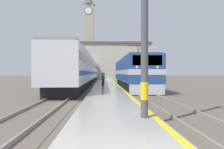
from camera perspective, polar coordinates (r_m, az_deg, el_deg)
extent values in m
plane|color=#60564C|center=(33.25, -1.58, -2.63)|extent=(200.00, 200.00, 0.00)
cube|color=#ADA89E|center=(28.25, -1.46, -2.88)|extent=(3.00, 140.00, 0.31)
cube|color=yellow|center=(28.29, 1.28, -2.56)|extent=(0.20, 140.00, 0.00)
cube|color=#60564C|center=(28.46, 4.61, -3.14)|extent=(2.84, 140.00, 0.02)
cube|color=gray|center=(28.38, 3.17, -2.99)|extent=(0.07, 140.00, 0.14)
cube|color=gray|center=(28.55, 6.04, -2.97)|extent=(0.07, 140.00, 0.14)
cube|color=#60564C|center=(28.41, -8.33, -3.15)|extent=(2.84, 140.00, 0.02)
cube|color=gray|center=(28.49, -9.77, -2.98)|extent=(0.07, 140.00, 0.14)
cube|color=gray|center=(28.34, -6.89, -3.00)|extent=(0.07, 140.00, 0.14)
cube|color=black|center=(25.95, 5.27, -2.53)|extent=(2.46, 16.52, 0.90)
cube|color=#23478C|center=(25.92, 5.27, 1.15)|extent=(2.90, 17.96, 2.43)
cube|color=silver|center=(25.92, 5.27, 0.61)|extent=(2.92, 17.98, 0.44)
cube|color=silver|center=(17.26, 9.12, -3.92)|extent=(2.75, 0.30, 0.81)
cube|color=black|center=(17.14, 9.19, 3.69)|extent=(2.32, 0.12, 0.80)
sphere|color=white|center=(16.94, 6.56, 1.89)|extent=(0.20, 0.20, 0.20)
sphere|color=white|center=(17.26, 11.81, 1.86)|extent=(0.20, 0.20, 0.20)
cube|color=#4C4C51|center=(25.96, 5.27, 3.96)|extent=(2.61, 17.06, 0.12)
cylinder|color=#333333|center=(21.23, 6.99, 6.25)|extent=(0.06, 0.63, 1.03)
cylinder|color=#333333|center=(21.92, 6.70, 6.07)|extent=(0.06, 0.63, 1.03)
cube|color=#262626|center=(21.63, 6.85, 7.47)|extent=(2.03, 0.08, 0.06)
cube|color=black|center=(38.90, -6.68, -1.51)|extent=(2.46, 48.22, 0.90)
cube|color=silver|center=(38.88, -6.69, 1.34)|extent=(2.90, 50.23, 2.97)
cube|color=black|center=(38.89, -6.69, 2.21)|extent=(2.92, 49.22, 0.64)
cube|color=navy|center=(38.88, -6.68, 0.46)|extent=(2.92, 49.22, 0.36)
cube|color=gray|center=(38.94, -6.69, 3.67)|extent=(2.67, 50.23, 0.20)
cylinder|color=yellow|center=(7.45, 8.47, -4.28)|extent=(0.27, 0.27, 0.60)
cylinder|color=#23232D|center=(27.79, -2.44, -1.75)|extent=(0.26, 0.26, 0.84)
cylinder|color=#234C33|center=(27.77, -2.44, -0.16)|extent=(0.34, 0.34, 0.70)
sphere|color=tan|center=(27.77, -2.44, 0.80)|extent=(0.23, 0.23, 0.23)
cylinder|color=#23232D|center=(25.88, -2.31, -1.99)|extent=(0.26, 0.26, 0.78)
cylinder|color=#234C33|center=(25.86, -2.31, -0.41)|extent=(0.34, 0.34, 0.65)
sphere|color=tan|center=(25.86, -2.31, 0.54)|extent=(0.21, 0.21, 0.21)
cube|color=#ADA393|center=(68.88, -6.06, 8.50)|extent=(3.09, 3.09, 22.78)
cylinder|color=black|center=(69.25, -6.16, 16.26)|extent=(2.46, 0.06, 2.46)
cylinder|color=white|center=(69.22, -6.16, 16.27)|extent=(2.16, 0.10, 2.16)
cone|color=#47514C|center=(71.78, -6.07, 18.65)|extent=(3.86, 3.86, 2.78)
cube|color=#B7B2A3|center=(58.36, -1.19, 3.13)|extent=(21.42, 9.23, 8.98)
cube|color=#564C47|center=(58.77, -1.19, 7.76)|extent=(22.02, 9.83, 0.50)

